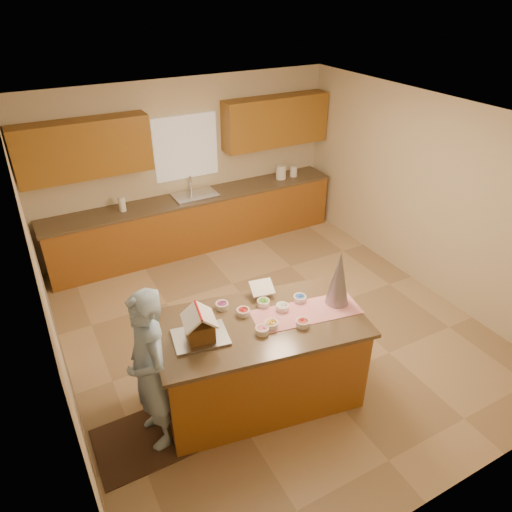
% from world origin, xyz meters
% --- Properties ---
extents(floor, '(5.50, 5.50, 0.00)m').
position_xyz_m(floor, '(0.00, 0.00, 0.00)').
color(floor, tan).
rests_on(floor, ground).
extents(ceiling, '(5.50, 5.50, 0.00)m').
position_xyz_m(ceiling, '(0.00, 0.00, 2.70)').
color(ceiling, silver).
rests_on(ceiling, floor).
extents(wall_back, '(5.50, 5.50, 0.00)m').
position_xyz_m(wall_back, '(0.00, 2.75, 1.35)').
color(wall_back, beige).
rests_on(wall_back, floor).
extents(wall_front, '(5.50, 5.50, 0.00)m').
position_xyz_m(wall_front, '(0.00, -2.75, 1.35)').
color(wall_front, beige).
rests_on(wall_front, floor).
extents(wall_left, '(5.50, 5.50, 0.00)m').
position_xyz_m(wall_left, '(-2.50, 0.00, 1.35)').
color(wall_left, beige).
rests_on(wall_left, floor).
extents(wall_right, '(5.50, 5.50, 0.00)m').
position_xyz_m(wall_right, '(2.50, 0.00, 1.35)').
color(wall_right, beige).
rests_on(wall_right, floor).
extents(stone_accent, '(0.00, 2.50, 2.50)m').
position_xyz_m(stone_accent, '(-2.48, -0.80, 1.25)').
color(stone_accent, gray).
rests_on(stone_accent, wall_left).
extents(window_curtain, '(1.05, 0.03, 1.00)m').
position_xyz_m(window_curtain, '(0.00, 2.72, 1.65)').
color(window_curtain, white).
rests_on(window_curtain, wall_back).
extents(back_counter_base, '(4.80, 0.60, 0.88)m').
position_xyz_m(back_counter_base, '(0.00, 2.45, 0.44)').
color(back_counter_base, brown).
rests_on(back_counter_base, floor).
extents(back_counter_top, '(4.85, 0.63, 0.04)m').
position_xyz_m(back_counter_top, '(0.00, 2.45, 0.90)').
color(back_counter_top, brown).
rests_on(back_counter_top, back_counter_base).
extents(upper_cabinet_left, '(1.85, 0.35, 0.80)m').
position_xyz_m(upper_cabinet_left, '(-1.55, 2.57, 1.90)').
color(upper_cabinet_left, '#92611F').
rests_on(upper_cabinet_left, wall_back).
extents(upper_cabinet_right, '(1.85, 0.35, 0.80)m').
position_xyz_m(upper_cabinet_right, '(1.55, 2.57, 1.90)').
color(upper_cabinet_right, '#92611F').
rests_on(upper_cabinet_right, wall_back).
extents(sink, '(0.70, 0.45, 0.12)m').
position_xyz_m(sink, '(0.00, 2.45, 0.89)').
color(sink, silver).
rests_on(sink, back_counter_top).
extents(faucet, '(0.03, 0.03, 0.28)m').
position_xyz_m(faucet, '(0.00, 2.63, 1.06)').
color(faucet, silver).
rests_on(faucet, back_counter_top).
extents(island_base, '(2.14, 1.33, 0.98)m').
position_xyz_m(island_base, '(-0.69, -0.98, 0.49)').
color(island_base, brown).
rests_on(island_base, floor).
extents(island_top, '(2.24, 1.43, 0.04)m').
position_xyz_m(island_top, '(-0.69, -0.98, 1.00)').
color(island_top, brown).
rests_on(island_top, island_base).
extents(table_runner, '(1.16, 0.58, 0.01)m').
position_xyz_m(table_runner, '(-0.20, -1.06, 1.03)').
color(table_runner, red).
rests_on(table_runner, island_top).
extents(baking_tray, '(0.57, 0.46, 0.03)m').
position_xyz_m(baking_tray, '(-1.30, -0.93, 1.04)').
color(baking_tray, silver).
rests_on(baking_tray, island_top).
extents(cookbook, '(0.27, 0.23, 0.10)m').
position_xyz_m(cookbook, '(-0.46, -0.59, 1.12)').
color(cookbook, white).
rests_on(cookbook, island_top).
extents(tinsel_tree, '(0.28, 0.28, 0.61)m').
position_xyz_m(tinsel_tree, '(0.17, -1.07, 1.33)').
color(tinsel_tree, '#ACABB7').
rests_on(tinsel_tree, island_top).
extents(rug, '(1.16, 0.76, 0.01)m').
position_xyz_m(rug, '(-1.87, -0.96, 0.01)').
color(rug, black).
rests_on(rug, floor).
extents(boy, '(0.45, 0.65, 1.71)m').
position_xyz_m(boy, '(-1.82, -0.96, 0.87)').
color(boy, '#A2C5E6').
rests_on(boy, rug).
extents(canister_a, '(0.15, 0.15, 0.20)m').
position_xyz_m(canister_a, '(1.59, 2.45, 1.02)').
color(canister_a, white).
rests_on(canister_a, back_counter_top).
extents(canister_b, '(0.17, 0.17, 0.24)m').
position_xyz_m(canister_b, '(1.61, 2.45, 1.04)').
color(canister_b, white).
rests_on(canister_b, back_counter_top).
extents(canister_c, '(0.13, 0.13, 0.19)m').
position_xyz_m(canister_c, '(1.87, 2.45, 1.01)').
color(canister_c, white).
rests_on(canister_c, back_counter_top).
extents(paper_towel, '(0.10, 0.10, 0.22)m').
position_xyz_m(paper_towel, '(-1.17, 2.45, 1.03)').
color(paper_towel, white).
rests_on(paper_towel, back_counter_top).
extents(gingerbread_house, '(0.35, 0.36, 0.31)m').
position_xyz_m(gingerbread_house, '(-1.30, -0.93, 1.17)').
color(gingerbread_house, brown).
rests_on(gingerbread_house, baking_tray).
extents(candy_bowls, '(0.90, 0.77, 0.06)m').
position_xyz_m(candy_bowls, '(-0.56, -0.92, 1.05)').
color(candy_bowls, '#4A9E24').
rests_on(candy_bowls, island_top).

